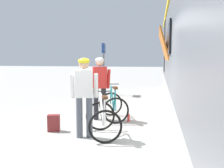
{
  "coord_description": "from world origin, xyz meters",
  "views": [
    {
      "loc": [
        1.18,
        -5.65,
        1.8
      ],
      "look_at": [
        -0.02,
        1.58,
        1.05
      ],
      "focal_mm": 43.99,
      "sensor_mm": 36.0,
      "label": 1
    }
  ],
  "objects_px": {
    "bicycle_far_white": "(103,119)",
    "water_bottle_by_the_backpack": "(55,127)",
    "cyclist_far_in_white": "(84,90)",
    "bicycle_near_teal": "(113,105)",
    "backpack_on_platform": "(54,123)",
    "water_bottle_near_the_bikes": "(129,118)",
    "cyclist_near_in_red": "(100,83)",
    "platform_sign_post": "(104,60)"
  },
  "relations": [
    {
      "from": "bicycle_far_white",
      "to": "water_bottle_by_the_backpack",
      "type": "height_order",
      "value": "bicycle_far_white"
    },
    {
      "from": "cyclist_far_in_white",
      "to": "bicycle_near_teal",
      "type": "bearing_deg",
      "value": 78.99
    },
    {
      "from": "backpack_on_platform",
      "to": "water_bottle_near_the_bikes",
      "type": "relative_size",
      "value": 1.88
    },
    {
      "from": "cyclist_near_in_red",
      "to": "cyclist_far_in_white",
      "type": "relative_size",
      "value": 1.0
    },
    {
      "from": "bicycle_far_white",
      "to": "water_bottle_by_the_backpack",
      "type": "relative_size",
      "value": 5.85
    },
    {
      "from": "water_bottle_by_the_backpack",
      "to": "platform_sign_post",
      "type": "xyz_separation_m",
      "value": [
        -0.06,
        6.36,
        1.52
      ]
    },
    {
      "from": "cyclist_far_in_white",
      "to": "water_bottle_by_the_backpack",
      "type": "xyz_separation_m",
      "value": [
        -0.84,
        0.38,
        -0.95
      ]
    },
    {
      "from": "backpack_on_platform",
      "to": "water_bottle_by_the_backpack",
      "type": "relative_size",
      "value": 1.89
    },
    {
      "from": "water_bottle_near_the_bikes",
      "to": "water_bottle_by_the_backpack",
      "type": "xyz_separation_m",
      "value": [
        -1.65,
        -1.25,
        -0.0
      ]
    },
    {
      "from": "platform_sign_post",
      "to": "bicycle_near_teal",
      "type": "bearing_deg",
      "value": -75.8
    },
    {
      "from": "bicycle_near_teal",
      "to": "platform_sign_post",
      "type": "distance_m",
      "value": 5.23
    },
    {
      "from": "platform_sign_post",
      "to": "bicycle_far_white",
      "type": "bearing_deg",
      "value": -79.0
    },
    {
      "from": "water_bottle_by_the_backpack",
      "to": "platform_sign_post",
      "type": "relative_size",
      "value": 0.09
    },
    {
      "from": "water_bottle_near_the_bikes",
      "to": "bicycle_far_white",
      "type": "bearing_deg",
      "value": -105.61
    },
    {
      "from": "cyclist_near_in_red",
      "to": "bicycle_near_teal",
      "type": "xyz_separation_m",
      "value": [
        0.37,
        0.06,
        -0.65
      ]
    },
    {
      "from": "backpack_on_platform",
      "to": "platform_sign_post",
      "type": "distance_m",
      "value": 6.54
    },
    {
      "from": "bicycle_far_white",
      "to": "platform_sign_post",
      "type": "relative_size",
      "value": 0.51
    },
    {
      "from": "backpack_on_platform",
      "to": "cyclist_far_in_white",
      "type": "bearing_deg",
      "value": -34.65
    },
    {
      "from": "water_bottle_by_the_backpack",
      "to": "platform_sign_post",
      "type": "bearing_deg",
      "value": 90.5
    },
    {
      "from": "cyclist_near_in_red",
      "to": "cyclist_far_in_white",
      "type": "height_order",
      "value": "same"
    },
    {
      "from": "bicycle_near_teal",
      "to": "water_bottle_near_the_bikes",
      "type": "height_order",
      "value": "bicycle_near_teal"
    },
    {
      "from": "cyclist_near_in_red",
      "to": "water_bottle_by_the_backpack",
      "type": "height_order",
      "value": "cyclist_near_in_red"
    },
    {
      "from": "backpack_on_platform",
      "to": "bicycle_far_white",
      "type": "bearing_deg",
      "value": -22.84
    },
    {
      "from": "bicycle_near_teal",
      "to": "water_bottle_near_the_bikes",
      "type": "bearing_deg",
      "value": -21.35
    },
    {
      "from": "cyclist_near_in_red",
      "to": "backpack_on_platform",
      "type": "distance_m",
      "value": 1.83
    },
    {
      "from": "cyclist_near_in_red",
      "to": "platform_sign_post",
      "type": "xyz_separation_m",
      "value": [
        -0.87,
        4.99,
        0.57
      ]
    },
    {
      "from": "backpack_on_platform",
      "to": "cyclist_near_in_red",
      "type": "bearing_deg",
      "value": 46.79
    },
    {
      "from": "backpack_on_platform",
      "to": "platform_sign_post",
      "type": "xyz_separation_m",
      "value": [
        -0.04,
        6.38,
        1.42
      ]
    },
    {
      "from": "bicycle_far_white",
      "to": "cyclist_near_in_red",
      "type": "bearing_deg",
      "value": 104.23
    },
    {
      "from": "cyclist_far_in_white",
      "to": "cyclist_near_in_red",
      "type": "bearing_deg",
      "value": 90.74
    },
    {
      "from": "cyclist_near_in_red",
      "to": "bicycle_near_teal",
      "type": "relative_size",
      "value": 1.43
    },
    {
      "from": "water_bottle_near_the_bikes",
      "to": "platform_sign_post",
      "type": "distance_m",
      "value": 5.6
    },
    {
      "from": "cyclist_near_in_red",
      "to": "water_bottle_near_the_bikes",
      "type": "height_order",
      "value": "cyclist_near_in_red"
    },
    {
      "from": "backpack_on_platform",
      "to": "water_bottle_near_the_bikes",
      "type": "bearing_deg",
      "value": 25.15
    },
    {
      "from": "water_bottle_by_the_backpack",
      "to": "water_bottle_near_the_bikes",
      "type": "bearing_deg",
      "value": 37.07
    },
    {
      "from": "bicycle_near_teal",
      "to": "bicycle_far_white",
      "type": "distance_m",
      "value": 1.69
    },
    {
      "from": "bicycle_near_teal",
      "to": "backpack_on_platform",
      "type": "relative_size",
      "value": 3.09
    },
    {
      "from": "water_bottle_by_the_backpack",
      "to": "platform_sign_post",
      "type": "height_order",
      "value": "platform_sign_post"
    },
    {
      "from": "water_bottle_by_the_backpack",
      "to": "cyclist_far_in_white",
      "type": "bearing_deg",
      "value": -24.21
    },
    {
      "from": "cyclist_near_in_red",
      "to": "platform_sign_post",
      "type": "relative_size",
      "value": 0.73
    },
    {
      "from": "cyclist_far_in_white",
      "to": "water_bottle_near_the_bikes",
      "type": "distance_m",
      "value": 2.05
    },
    {
      "from": "bicycle_far_white",
      "to": "water_bottle_by_the_backpack",
      "type": "xyz_separation_m",
      "value": [
        -1.23,
        0.26,
        -0.3
      ]
    }
  ]
}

